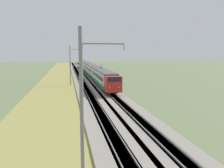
# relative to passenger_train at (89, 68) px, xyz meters

# --- Properties ---
(ballast_main) EXTENTS (240.00, 4.40, 0.30)m
(ballast_main) POSITION_rel_passenger_train_xyz_m (-24.04, 3.88, -2.21)
(ballast_main) COLOR gray
(ballast_main) RESTS_ON ground
(ballast_adjacent) EXTENTS (240.00, 4.40, 0.30)m
(ballast_adjacent) POSITION_rel_passenger_train_xyz_m (-24.04, -0.00, -2.21)
(ballast_adjacent) COLOR gray
(ballast_adjacent) RESTS_ON ground
(track_main) EXTENTS (240.00, 1.57, 0.45)m
(track_main) POSITION_rel_passenger_train_xyz_m (-24.04, 3.88, -2.20)
(track_main) COLOR #4C4238
(track_main) RESTS_ON ground
(track_adjacent) EXTENTS (240.00, 1.57, 0.45)m
(track_adjacent) POSITION_rel_passenger_train_xyz_m (-24.04, 0.00, -2.20)
(track_adjacent) COLOR #4C4238
(track_adjacent) RESTS_ON ground
(grass_verge) EXTENTS (240.00, 9.26, 0.12)m
(grass_verge) POSITION_rel_passenger_train_xyz_m (-24.04, 10.48, -2.30)
(grass_verge) COLOR #99934C
(grass_verge) RESTS_ON ground
(passenger_train) EXTENTS (84.24, 2.91, 5.05)m
(passenger_train) POSITION_rel_passenger_train_xyz_m (0.00, 0.00, 0.00)
(passenger_train) COLOR red
(passenger_train) RESTS_ON ground
(catenary_mast_near) EXTENTS (0.22, 2.56, 9.03)m
(catenary_mast_near) POSITION_rel_passenger_train_xyz_m (-65.89, 6.91, 2.30)
(catenary_mast_near) COLOR slate
(catenary_mast_near) RESTS_ON ground
(catenary_mast_mid) EXTENTS (0.22, 2.56, 9.34)m
(catenary_mast_mid) POSITION_rel_passenger_train_xyz_m (-25.55, 6.92, 2.45)
(catenary_mast_mid) COLOR slate
(catenary_mast_mid) RESTS_ON ground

